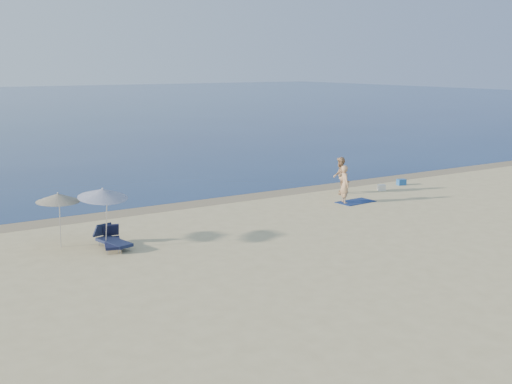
{
  "coord_description": "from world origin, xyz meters",
  "views": [
    {
      "loc": [
        -16.85,
        -7.05,
        6.5
      ],
      "look_at": [
        -2.33,
        16.0,
        1.0
      ],
      "focal_mm": 45.0,
      "sensor_mm": 36.0,
      "label": 1
    }
  ],
  "objects_px": {
    "person_left": "(345,184)",
    "blue_cooler": "(401,182)",
    "umbrella_near": "(103,193)",
    "person_right": "(340,176)"
  },
  "relations": [
    {
      "from": "person_left",
      "to": "person_right",
      "type": "height_order",
      "value": "person_right"
    },
    {
      "from": "person_left",
      "to": "umbrella_near",
      "type": "relative_size",
      "value": 0.79
    },
    {
      "from": "person_right",
      "to": "blue_cooler",
      "type": "height_order",
      "value": "person_right"
    },
    {
      "from": "blue_cooler",
      "to": "umbrella_near",
      "type": "xyz_separation_m",
      "value": [
        -17.62,
        -3.03,
        1.82
      ]
    },
    {
      "from": "person_left",
      "to": "blue_cooler",
      "type": "xyz_separation_m",
      "value": [
        5.56,
        1.89,
        -0.74
      ]
    },
    {
      "from": "person_left",
      "to": "person_right",
      "type": "relative_size",
      "value": 0.97
    },
    {
      "from": "person_left",
      "to": "person_right",
      "type": "distance_m",
      "value": 2.21
    },
    {
      "from": "person_right",
      "to": "person_left",
      "type": "bearing_deg",
      "value": 10.35
    },
    {
      "from": "person_left",
      "to": "umbrella_near",
      "type": "xyz_separation_m",
      "value": [
        -12.05,
        -1.14,
        1.08
      ]
    },
    {
      "from": "person_left",
      "to": "blue_cooler",
      "type": "height_order",
      "value": "person_left"
    }
  ]
}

